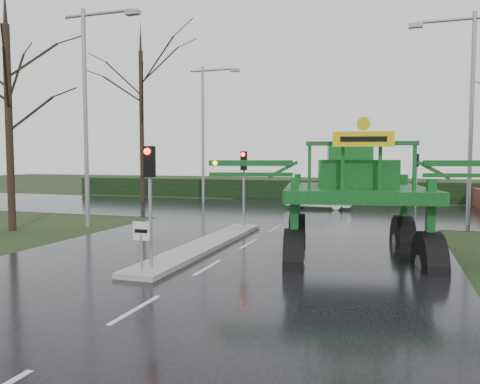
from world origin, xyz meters
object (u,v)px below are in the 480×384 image
(traffic_signal_near, at_px, (150,180))
(traffic_signal_mid, at_px, (244,172))
(crop_sprayer, at_px, (295,178))
(street_light_left_near, at_px, (91,98))
(white_sedan, at_px, (318,209))
(keep_left_sign, at_px, (141,238))
(traffic_signal_far, at_px, (417,168))
(street_light_left_far, at_px, (207,121))
(street_light_right, at_px, (465,99))

(traffic_signal_near, xyz_separation_m, traffic_signal_mid, (0.00, 8.50, 0.00))
(traffic_signal_near, bearing_deg, crop_sprayer, 36.36)
(street_light_left_near, relative_size, white_sedan, 2.41)
(traffic_signal_mid, relative_size, crop_sprayer, 0.37)
(keep_left_sign, relative_size, traffic_signal_far, 0.38)
(street_light_left_far, height_order, white_sedan, street_light_left_far)
(traffic_signal_mid, bearing_deg, white_sedan, 79.38)
(traffic_signal_mid, xyz_separation_m, street_light_left_near, (-6.89, -1.49, 3.40))
(street_light_left_near, bearing_deg, keep_left_sign, -47.41)
(street_light_left_near, height_order, white_sedan, street_light_left_near)
(traffic_signal_mid, bearing_deg, street_light_right, 25.40)
(traffic_signal_mid, bearing_deg, crop_sprayer, -59.14)
(white_sedan, bearing_deg, street_light_left_far, 71.53)
(keep_left_sign, bearing_deg, traffic_signal_mid, 90.00)
(street_light_left_near, height_order, street_light_left_far, same)
(street_light_left_near, xyz_separation_m, street_light_left_far, (0.00, 14.00, 0.00))
(keep_left_sign, xyz_separation_m, street_light_left_near, (-6.89, 7.50, 4.93))
(keep_left_sign, distance_m, street_light_left_near, 11.32)
(keep_left_sign, height_order, street_light_right, street_light_right)
(keep_left_sign, distance_m, traffic_signal_mid, 9.12)
(street_light_left_near, distance_m, crop_sprayer, 11.82)
(keep_left_sign, bearing_deg, white_sedan, 84.40)
(street_light_left_near, bearing_deg, traffic_signal_near, -45.47)
(traffic_signal_far, height_order, crop_sprayer, crop_sprayer)
(traffic_signal_far, relative_size, street_light_left_near, 0.35)
(traffic_signal_mid, bearing_deg, street_light_left_near, -167.79)
(street_light_left_near, height_order, street_light_right, same)
(traffic_signal_mid, bearing_deg, traffic_signal_near, -90.00)
(traffic_signal_mid, distance_m, traffic_signal_far, 14.75)
(street_light_left_near, xyz_separation_m, street_light_right, (16.39, 6.00, 0.00))
(traffic_signal_near, relative_size, white_sedan, 0.85)
(keep_left_sign, relative_size, street_light_left_far, 0.14)
(traffic_signal_far, bearing_deg, street_light_left_near, 43.63)
(crop_sprayer, height_order, white_sedan, crop_sprayer)
(street_light_right, relative_size, crop_sprayer, 1.04)
(traffic_signal_far, distance_m, white_sedan, 7.02)
(traffic_signal_mid, height_order, crop_sprayer, crop_sprayer)
(street_light_left_near, bearing_deg, white_sedan, 52.36)
(street_light_right, bearing_deg, crop_sprayer, -119.82)
(traffic_signal_mid, bearing_deg, street_light_left_far, 118.86)
(traffic_signal_mid, distance_m, street_light_right, 11.05)
(crop_sprayer, bearing_deg, traffic_signal_mid, 111.02)
(street_light_left_far, bearing_deg, white_sedan, -16.97)
(keep_left_sign, xyz_separation_m, traffic_signal_near, (0.00, 0.49, 1.53))
(street_light_right, distance_m, crop_sprayer, 12.48)
(traffic_signal_near, bearing_deg, traffic_signal_mid, 90.00)
(keep_left_sign, relative_size, street_light_right, 0.14)
(traffic_signal_far, height_order, street_light_left_far, street_light_left_far)
(crop_sprayer, distance_m, white_sedan, 16.04)
(traffic_signal_near, relative_size, street_light_right, 0.35)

